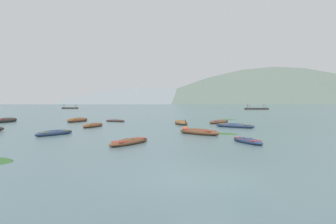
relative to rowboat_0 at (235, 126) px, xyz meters
name	(u,v)px	position (x,y,z in m)	size (l,w,h in m)	color
ground_plane	(121,104)	(-8.94, 1479.44, -0.18)	(6000.00, 6000.00, 0.00)	#476066
mountain_1	(24,67)	(-562.15, 1821.95, 213.70)	(1314.46, 1314.46, 427.76)	slate
mountain_2	(155,59)	(164.60, 1540.69, 232.50)	(1319.97, 1319.97, 465.36)	slate
mountain_3	(242,56)	(589.28, 1415.60, 240.36)	(1398.66, 1398.66, 481.08)	#56665B
rowboat_0	(235,126)	(0.00, 0.00, 0.00)	(3.81, 4.23, 0.57)	navy
rowboat_1	(199,132)	(-5.56, -6.32, 0.00)	(3.35, 4.01, 0.58)	brown
rowboat_2	(54,133)	(-17.15, -5.16, -0.02)	(2.94, 3.32, 0.52)	navy
rowboat_3	(219,122)	(0.43, 6.38, 0.01)	(3.63, 2.98, 0.60)	brown
rowboat_5	(6,120)	(-27.13, 13.03, 0.06)	(2.38, 4.71, 0.78)	#2D2826
rowboat_6	(247,141)	(-3.86, -12.07, -0.05)	(1.30, 3.23, 0.39)	navy
rowboat_7	(130,142)	(-11.36, -11.49, -0.04)	(3.09, 3.56, 0.44)	brown
rowboat_9	(181,123)	(-4.64, 5.68, 0.03)	(1.47, 4.29, 0.65)	brown
rowboat_10	(93,125)	(-14.84, 2.84, 0.00)	(2.52, 3.88, 0.56)	brown
rowboat_11	(115,121)	(-12.64, 12.02, -0.05)	(3.03, 2.38, 0.39)	#2D2826
rowboat_12	(78,120)	(-17.78, 12.63, 0.05)	(3.24, 4.60, 0.73)	brown
ferry_0	(70,108)	(-35.43, 116.56, 0.27)	(7.23, 3.03, 2.54)	#2D2826
ferry_1	(257,109)	(43.50, 86.84, 0.27)	(9.41, 3.19, 2.54)	#2D2826
mooring_buoy	(186,128)	(-5.69, -1.76, -0.07)	(0.45, 0.45, 1.08)	#DB4C1E
weed_patch_0	(228,120)	(4.62, 14.41, -0.18)	(2.15, 2.32, 0.14)	#2D5628
weed_patch_3	(226,134)	(-3.29, -6.41, -0.18)	(2.10, 1.30, 0.14)	#2D5628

